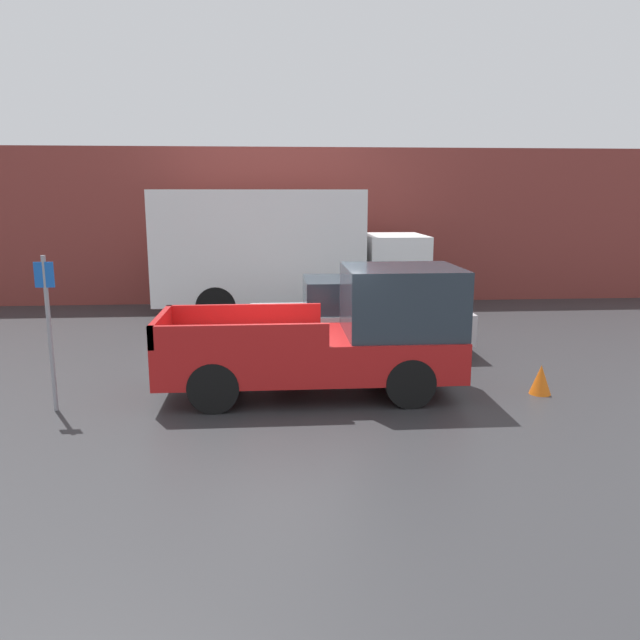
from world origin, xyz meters
TOP-DOWN VIEW (x-y plane):
  - ground_plane at (0.00, 0.00)m, footprint 60.00×60.00m
  - building_wall at (0.00, 9.47)m, footprint 28.00×0.15m
  - pickup_truck at (0.73, 0.01)m, footprint 5.16×1.94m
  - car at (1.50, 2.82)m, footprint 4.76×1.92m
  - delivery_truck at (-0.20, 6.97)m, footprint 7.47×2.43m
  - parking_sign at (-3.95, -0.56)m, footprint 0.30×0.07m
  - newspaper_box at (1.16, 9.15)m, footprint 0.45×0.40m
  - traffic_cone at (4.26, -0.33)m, footprint 0.38×0.38m

SIDE VIEW (x-z plane):
  - ground_plane at x=0.00m, z-range 0.00..0.00m
  - traffic_cone at x=4.26m, z-range 0.00..0.53m
  - newspaper_box at x=1.16m, z-range 0.00..1.08m
  - car at x=1.50m, z-range 0.01..1.67m
  - pickup_truck at x=0.73m, z-range -0.08..2.15m
  - parking_sign at x=-3.95m, z-range 0.16..2.68m
  - delivery_truck at x=-0.20m, z-range 0.13..3.69m
  - building_wall at x=0.00m, z-range 0.00..4.87m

